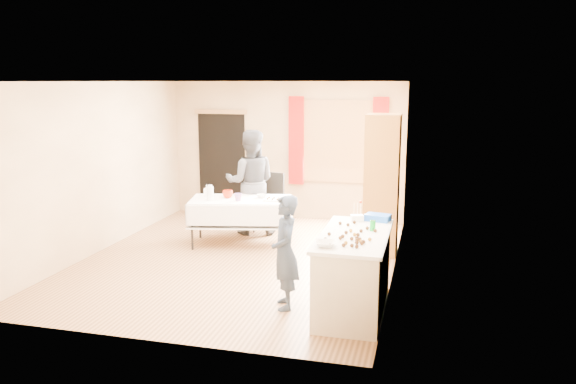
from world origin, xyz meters
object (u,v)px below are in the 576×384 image
(counter, at_px, (354,272))
(woman, at_px, (251,182))
(chair, at_px, (269,214))
(girl, at_px, (285,252))
(cabinet, at_px, (382,185))
(party_table, at_px, (241,217))

(counter, xyz_separation_m, woman, (-2.17, 2.88, 0.45))
(counter, relative_size, woman, 0.89)
(chair, bearing_deg, girl, -54.85)
(cabinet, xyz_separation_m, chair, (-2.02, 0.79, -0.76))
(cabinet, bearing_deg, party_table, -177.58)
(cabinet, distance_m, counter, 2.39)
(cabinet, bearing_deg, counter, -92.48)
(chair, bearing_deg, cabinet, -5.64)
(chair, bearing_deg, woman, -124.54)
(counter, height_order, girl, girl)
(chair, distance_m, woman, 0.68)
(party_table, height_order, woman, woman)
(girl, bearing_deg, cabinet, 138.93)
(party_table, relative_size, girl, 1.33)
(woman, bearing_deg, counter, 112.30)
(chair, bearing_deg, party_table, -87.36)
(chair, height_order, girl, girl)
(woman, bearing_deg, party_table, 79.69)
(counter, distance_m, woman, 3.64)
(cabinet, height_order, party_table, cabinet)
(counter, xyz_separation_m, girl, (-0.78, -0.12, 0.22))
(woman, bearing_deg, girl, 100.14)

